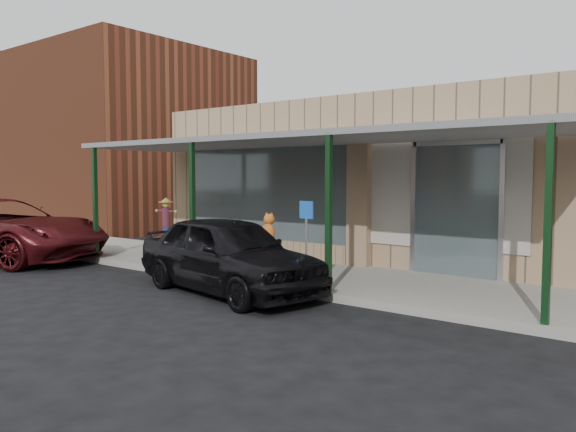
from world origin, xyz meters
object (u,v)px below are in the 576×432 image
Objects in this scene: barrel_scarecrow at (167,233)px; barrel_pumpkin at (227,257)px; parked_sedan at (229,254)px; handicap_sign at (306,231)px.

barrel_scarecrow reaches higher than barrel_pumpkin.
barrel_scarecrow is at bearing 73.13° from parked_sedan.
barrel_pumpkin is at bearing 174.89° from handicap_sign.
barrel_scarecrow is 0.92× the size of handicap_sign.
parked_sedan is (-1.19, -0.92, -0.44)m from handicap_sign.
handicap_sign is at bearing -41.47° from parked_sedan.
barrel_pumpkin is 0.17× the size of parked_sedan.
parked_sedan is (1.43, -1.43, 0.35)m from barrel_pumpkin.
barrel_scarecrow is at bearing 161.63° from barrel_pumpkin.
barrel_pumpkin is 2.78m from handicap_sign.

